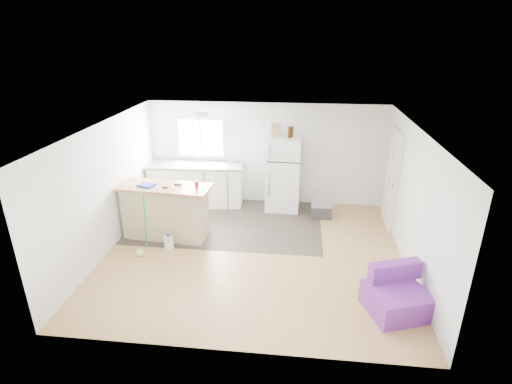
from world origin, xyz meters
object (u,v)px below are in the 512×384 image
Objects in this scene: cardboard_box at (276,130)px; bottle_left at (289,132)px; blue_tray at (146,185)px; cleaner_jug at (169,242)px; mop at (141,244)px; purple_seat at (396,296)px; red_cup at (197,184)px; refrigerator at (283,173)px; cooler at (321,210)px; peninsula at (166,211)px; kitchen_cabinets at (196,184)px; bottle_right at (292,132)px.

cardboard_box reaches higher than bottle_left.
cardboard_box is (2.41, 1.66, 0.76)m from blue_tray.
mop is (-0.43, -0.28, 0.09)m from cleaner_jug.
purple_seat is at bearing -59.65° from cardboard_box.
mop reaches higher than cleaner_jug.
purple_seat is 3.42× the size of blue_tray.
mop is 1.53m from red_cup.
refrigerator is 1.30× the size of mop.
mop reaches higher than cooler.
cardboard_box reaches higher than peninsula.
cardboard_box reaches higher than kitchen_cabinets.
kitchen_cabinets reaches higher than cleaner_jug.
bottle_left is 1.00× the size of bottle_right.
mop is at bearing -130.07° from cleaner_jug.
cooler is 1.87× the size of bottle_right.
refrigerator is 3.70× the size of cooler.
bottle_left reaches higher than purple_seat.
purple_seat is (0.97, -3.09, 0.07)m from cooler.
cleaner_jug is at bearing -151.35° from cooler.
peninsula reaches higher than cleaner_jug.
bottle_right is at bearing 60.19° from cleaner_jug.
refrigerator is at bearing 152.66° from cooler.
cleaner_jug is 3.33m from cardboard_box.
kitchen_cabinets is at bearing 88.10° from peninsula.
cooler is 0.45× the size of purple_seat.
peninsula is 4.54m from purple_seat.
peninsula is at bearing 40.96° from mop.
refrigerator is at bearing 33.04° from blue_tray.
peninsula is at bearing -141.49° from refrigerator.
cardboard_box is at bearing 100.89° from purple_seat.
kitchen_cabinets reaches higher than red_cup.
cleaner_jug is at bearing 1.11° from mop.
peninsula is 6.13× the size of blue_tray.
bottle_right reaches higher than refrigerator.
blue_tray is at bearing -149.10° from bottle_right.
cleaner_jug is 0.24× the size of mop.
mop is at bearing -133.42° from refrigerator.
red_cup is at bearing 131.65° from purple_seat.
peninsula is at bearing -142.10° from cardboard_box.
blue_tray is at bearing -149.63° from bottle_left.
cooler is 3.43m from cleaner_jug.
peninsula is 1.39× the size of mop.
red_cup is (0.46, -1.64, 0.65)m from kitchen_cabinets.
refrigerator reaches higher than cleaner_jug.
refrigerator is at bearing 135.95° from bottle_left.
cooler is (2.95, -0.46, -0.33)m from kitchen_cabinets.
purple_seat is at bearing -22.37° from blue_tray.
purple_seat is 4.11× the size of bottle_right.
bottle_left is (2.19, 2.04, 1.71)m from cleaner_jug.
cleaner_jug is at bearing -64.16° from peninsula.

